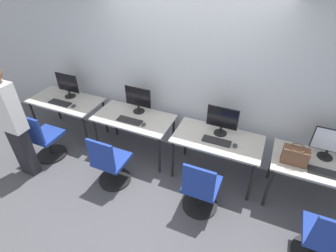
{
  "coord_description": "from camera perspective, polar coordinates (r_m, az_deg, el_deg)",
  "views": [
    {
      "loc": [
        1.18,
        -2.58,
        2.99
      ],
      "look_at": [
        0.0,
        0.13,
        0.87
      ],
      "focal_mm": 28.0,
      "sensor_mm": 36.0,
      "label": 1
    }
  ],
  "objects": [
    {
      "name": "keyboard_far_right",
      "position": [
        3.66,
        31.15,
        -8.75
      ],
      "size": [
        0.39,
        0.14,
        0.02
      ],
      "color": "#262628",
      "rests_on": "desk_far_right"
    },
    {
      "name": "desk_left",
      "position": [
        4.17,
        -7.44,
        1.07
      ],
      "size": [
        1.23,
        0.65,
        0.72
      ],
      "color": "#BCB7AD",
      "rests_on": "ground_plane"
    },
    {
      "name": "office_chair_far_right",
      "position": [
        3.47,
        30.66,
        -20.87
      ],
      "size": [
        0.48,
        0.48,
        0.88
      ],
      "color": "black",
      "rests_on": "ground_plane"
    },
    {
      "name": "handbag",
      "position": [
        3.57,
        25.94,
        -5.79
      ],
      "size": [
        0.3,
        0.18,
        0.25
      ],
      "color": "brown",
      "rests_on": "desk_far_right"
    },
    {
      "name": "monitor_left",
      "position": [
        4.13,
        -6.56,
        5.85
      ],
      "size": [
        0.44,
        0.19,
        0.43
      ],
      "color": "black",
      "rests_on": "desk_left"
    },
    {
      "name": "office_chair_left",
      "position": [
        3.86,
        -12.47,
        -8.26
      ],
      "size": [
        0.48,
        0.48,
        0.88
      ],
      "color": "black",
      "rests_on": "ground_plane"
    },
    {
      "name": "keyboard_right",
      "position": [
        3.66,
        10.51,
        -3.24
      ],
      "size": [
        0.39,
        0.14,
        0.02
      ],
      "color": "#262628",
      "rests_on": "desk_right"
    },
    {
      "name": "keyboard_far_left",
      "position": [
        4.8,
        -22.45,
        4.69
      ],
      "size": [
        0.39,
        0.14,
        0.02
      ],
      "color": "#262628",
      "rests_on": "desk_far_left"
    },
    {
      "name": "ground_plane",
      "position": [
        4.12,
        -0.74,
        -10.81
      ],
      "size": [
        20.0,
        20.0,
        0.0
      ],
      "primitive_type": "plane",
      "color": "#4C4C51"
    },
    {
      "name": "wall_back",
      "position": [
        3.89,
        3.89,
        11.58
      ],
      "size": [
        12.0,
        0.05,
        2.8
      ],
      "color": "#B7BCC1",
      "rests_on": "ground_plane"
    },
    {
      "name": "desk_right",
      "position": [
        3.77,
        10.67,
        -3.59
      ],
      "size": [
        1.23,
        0.65,
        0.72
      ],
      "color": "#BCB7AD",
      "rests_on": "ground_plane"
    },
    {
      "name": "mouse_right",
      "position": [
        3.62,
        14.35,
        -4.14
      ],
      "size": [
        0.06,
        0.09,
        0.03
      ],
      "color": "#333333",
      "rests_on": "desk_right"
    },
    {
      "name": "keyboard_left",
      "position": [
        4.04,
        -8.37,
        1.19
      ],
      "size": [
        0.39,
        0.14,
        0.02
      ],
      "color": "#262628",
      "rests_on": "desk_left"
    },
    {
      "name": "monitor_right",
      "position": [
        3.69,
        11.7,
        1.3
      ],
      "size": [
        0.44,
        0.19,
        0.43
      ],
      "color": "black",
      "rests_on": "desk_right"
    },
    {
      "name": "monitor_far_left",
      "position": [
        4.86,
        -21.04,
        8.39
      ],
      "size": [
        0.44,
        0.19,
        0.43
      ],
      "color": "black",
      "rests_on": "desk_far_left"
    },
    {
      "name": "office_chair_far_left",
      "position": [
        4.64,
        -25.31,
        -2.77
      ],
      "size": [
        0.48,
        0.48,
        0.88
      ],
      "color": "black",
      "rests_on": "ground_plane"
    },
    {
      "name": "monitor_far_right",
      "position": [
        3.79,
        31.94,
        -3.15
      ],
      "size": [
        0.44,
        0.19,
        0.43
      ],
      "color": "black",
      "rests_on": "desk_far_right"
    },
    {
      "name": "desk_far_left",
      "position": [
        4.92,
        -21.23,
        4.57
      ],
      "size": [
        1.23,
        0.65,
        0.72
      ],
      "color": "#BCB7AD",
      "rests_on": "ground_plane"
    },
    {
      "name": "desk_far_right",
      "position": [
        3.83,
        30.65,
        -8.25
      ],
      "size": [
        1.23,
        0.65,
        0.72
      ],
      "color": "#BCB7AD",
      "rests_on": "ground_plane"
    },
    {
      "name": "person_far_left",
      "position": [
        4.16,
        -31.0,
        1.14
      ],
      "size": [
        0.36,
        0.23,
        1.76
      ],
      "color": "#232328",
      "rests_on": "ground_plane"
    },
    {
      "name": "mouse_far_left",
      "position": [
        4.62,
        -19.91,
        4.14
      ],
      "size": [
        0.06,
        0.09,
        0.03
      ],
      "color": "#333333",
      "rests_on": "desk_far_left"
    },
    {
      "name": "mouse_left",
      "position": [
        3.91,
        -5.35,
        0.31
      ],
      "size": [
        0.06,
        0.09,
        0.03
      ],
      "color": "#333333",
      "rests_on": "desk_left"
    },
    {
      "name": "office_chair_right",
      "position": [
        3.48,
        7.04,
        -13.75
      ],
      "size": [
        0.48,
        0.48,
        0.88
      ],
      "color": "black",
      "rests_on": "ground_plane"
    }
  ]
}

